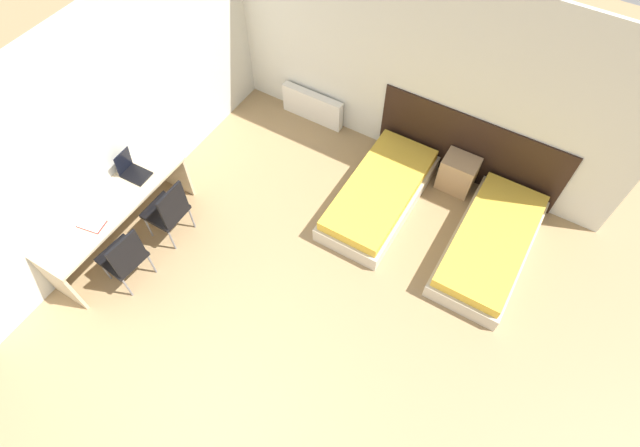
% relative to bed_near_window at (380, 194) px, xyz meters
% --- Properties ---
extents(ground_plane, '(20.00, 20.00, 0.00)m').
position_rel_bed_near_window_xyz_m(ground_plane, '(-0.30, -3.48, -0.18)').
color(ground_plane, '#9E7F56').
extents(wall_back, '(5.83, 0.05, 2.70)m').
position_rel_bed_near_window_xyz_m(wall_back, '(-0.30, 1.03, 1.17)').
color(wall_back, silver).
rests_on(wall_back, ground_plane).
extents(wall_left, '(0.05, 5.48, 2.70)m').
position_rel_bed_near_window_xyz_m(wall_left, '(-2.74, -1.24, 1.17)').
color(wall_left, silver).
rests_on(wall_left, ground_plane).
extents(headboard_panel, '(2.49, 0.03, 1.05)m').
position_rel_bed_near_window_xyz_m(headboard_panel, '(0.75, 0.99, 0.35)').
color(headboard_panel, black).
rests_on(headboard_panel, ground_plane).
extents(bed_near_window, '(0.88, 1.92, 0.37)m').
position_rel_bed_near_window_xyz_m(bed_near_window, '(0.00, 0.00, 0.00)').
color(bed_near_window, beige).
rests_on(bed_near_window, ground_plane).
extents(bed_near_door, '(0.88, 1.92, 0.37)m').
position_rel_bed_near_window_xyz_m(bed_near_door, '(1.51, 0.00, 0.00)').
color(bed_near_door, beige).
rests_on(bed_near_door, ground_plane).
extents(nightstand, '(0.45, 0.35, 0.52)m').
position_rel_bed_near_window_xyz_m(nightstand, '(0.75, 0.78, 0.08)').
color(nightstand, tan).
rests_on(nightstand, ground_plane).
extents(radiator, '(0.97, 0.12, 0.47)m').
position_rel_bed_near_window_xyz_m(radiator, '(-1.58, 0.91, 0.06)').
color(radiator, silver).
rests_on(radiator, ground_plane).
extents(desk, '(0.56, 1.98, 0.75)m').
position_rel_bed_near_window_xyz_m(desk, '(-2.43, -2.13, 0.40)').
color(desk, '#C6B28E').
rests_on(desk, ground_plane).
extents(chair_near_laptop, '(0.44, 0.44, 0.94)m').
position_rel_bed_near_window_xyz_m(chair_near_laptop, '(-1.97, -1.75, 0.33)').
color(chair_near_laptop, black).
rests_on(chair_near_laptop, ground_plane).
extents(chair_near_notebook, '(0.48, 0.48, 0.94)m').
position_rel_bed_near_window_xyz_m(chair_near_notebook, '(-1.97, -2.50, 0.33)').
color(chair_near_notebook, black).
rests_on(chair_near_notebook, ground_plane).
extents(laptop, '(0.33, 0.25, 0.33)m').
position_rel_bed_near_window_xyz_m(laptop, '(-2.51, -1.66, 0.64)').
color(laptop, black).
rests_on(laptop, desk).
extents(open_notebook, '(0.32, 0.24, 0.02)m').
position_rel_bed_near_window_xyz_m(open_notebook, '(-2.41, -2.44, 0.58)').
color(open_notebook, '#B21E1E').
rests_on(open_notebook, desk).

